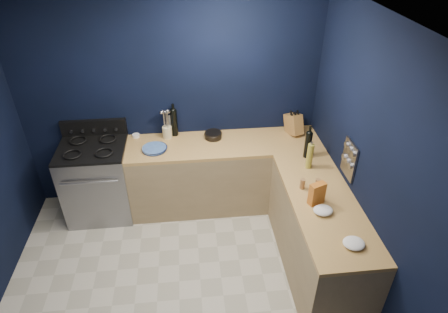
{
  "coord_description": "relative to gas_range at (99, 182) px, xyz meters",
  "views": [
    {
      "loc": [
        0.19,
        -2.38,
        3.27
      ],
      "look_at": [
        0.55,
        1.0,
        1.0
      ],
      "focal_mm": 30.6,
      "sensor_mm": 36.0,
      "label": 1
    }
  ],
  "objects": [
    {
      "name": "oven_door",
      "position": [
        0.0,
        -0.32,
        -0.01
      ],
      "size": [
        0.59,
        0.02,
        0.42
      ],
      "primitive_type": "cube",
      "color": "black",
      "rests_on": "gas_range"
    },
    {
      "name": "lemon_basket",
      "position": [
        1.41,
        0.15,
        0.48
      ],
      "size": [
        0.26,
        0.26,
        0.08
      ],
      "primitive_type": "cylinder",
      "rotation": [
        0.0,
        0.0,
        -0.38
      ],
      "color": "black",
      "rests_on": "top_back"
    },
    {
      "name": "knife_block",
      "position": [
        2.4,
        0.16,
        0.56
      ],
      "size": [
        0.22,
        0.31,
        0.3
      ],
      "primitive_type": "cube",
      "rotation": [
        -0.31,
        0.0,
        0.34
      ],
      "color": "olive",
      "rests_on": "top_back"
    },
    {
      "name": "top_back",
      "position": [
        1.53,
        0.02,
        0.42
      ],
      "size": [
        2.3,
        0.63,
        0.04
      ],
      "primitive_type": "cube",
      "color": "olive",
      "rests_on": "cab_back"
    },
    {
      "name": "towel_front",
      "position": [
        2.3,
        -1.29,
        0.47
      ],
      "size": [
        0.18,
        0.16,
        0.06
      ],
      "primitive_type": "ellipsoid",
      "rotation": [
        0.0,
        0.0,
        0.01
      ],
      "color": "white",
      "rests_on": "top_right"
    },
    {
      "name": "ramekin",
      "position": [
        0.48,
        0.27,
        0.46
      ],
      "size": [
        0.12,
        0.12,
        0.03
      ],
      "primitive_type": "cylinder",
      "rotation": [
        0.0,
        0.0,
        -0.42
      ],
      "color": "white",
      "rests_on": "top_back"
    },
    {
      "name": "oil_bottle",
      "position": [
        2.37,
        -0.57,
        0.58
      ],
      "size": [
        0.07,
        0.07,
        0.29
      ],
      "primitive_type": "cylinder",
      "rotation": [
        0.0,
        0.0,
        0.13
      ],
      "color": "olive",
      "rests_on": "top_right"
    },
    {
      "name": "plate_stack",
      "position": [
        0.71,
        -0.05,
        0.46
      ],
      "size": [
        0.31,
        0.31,
        0.03
      ],
      "primitive_type": "cylinder",
      "rotation": [
        0.0,
        0.0,
        -0.13
      ],
      "color": "#3C5295",
      "rests_on": "top_back"
    },
    {
      "name": "towel_end",
      "position": [
        2.42,
        -1.71,
        0.47
      ],
      "size": [
        0.23,
        0.21,
        0.06
      ],
      "primitive_type": "ellipsoid",
      "rotation": [
        0.0,
        0.0,
        0.32
      ],
      "color": "white",
      "rests_on": "top_right"
    },
    {
      "name": "floor",
      "position": [
        0.93,
        -1.42,
        -0.47
      ],
      "size": [
        3.5,
        3.5,
        0.02
      ],
      "primitive_type": "cube",
      "color": "#B8B3A1",
      "rests_on": "ground"
    },
    {
      "name": "spice_jar_far",
      "position": [
        2.37,
        -0.91,
        0.49
      ],
      "size": [
        0.05,
        0.05,
        0.09
      ],
      "primitive_type": "cylinder",
      "rotation": [
        0.0,
        0.0,
        -0.13
      ],
      "color": "olive",
      "rests_on": "top_right"
    },
    {
      "name": "crouton_bag",
      "position": [
        2.27,
        -1.15,
        0.55
      ],
      "size": [
        0.17,
        0.12,
        0.22
      ],
      "primitive_type": "cube",
      "rotation": [
        0.0,
        0.0,
        0.37
      ],
      "color": "#A6290D",
      "rests_on": "top_right"
    },
    {
      "name": "cab_back",
      "position": [
        1.53,
        0.02,
        -0.03
      ],
      "size": [
        2.3,
        0.63,
        0.86
      ],
      "primitive_type": "cube",
      "color": "#957E58",
      "rests_on": "floor"
    },
    {
      "name": "wall_outlet",
      "position": [
        0.93,
        0.32,
        0.62
      ],
      "size": [
        0.09,
        0.02,
        0.13
      ],
      "primitive_type": "cube",
      "color": "white",
      "rests_on": "wall_back"
    },
    {
      "name": "ceiling",
      "position": [
        0.93,
        -1.42,
        2.15
      ],
      "size": [
        3.5,
        3.5,
        0.02
      ],
      "primitive_type": "cube",
      "color": "silver",
      "rests_on": "ground"
    },
    {
      "name": "utensil_crock",
      "position": [
        0.86,
        0.22,
        0.51
      ],
      "size": [
        0.15,
        0.15,
        0.14
      ],
      "primitive_type": "cylinder",
      "rotation": [
        0.0,
        0.0,
        -0.33
      ],
      "color": "beige",
      "rests_on": "top_back"
    },
    {
      "name": "wall_back",
      "position": [
        0.93,
        0.34,
        0.84
      ],
      "size": [
        3.5,
        0.02,
        2.6
      ],
      "primitive_type": "cube",
      "color": "black",
      "rests_on": "ground"
    },
    {
      "name": "cooktop",
      "position": [
        0.0,
        0.0,
        0.48
      ],
      "size": [
        0.76,
        0.66,
        0.03
      ],
      "primitive_type": "cube",
      "color": "black",
      "rests_on": "gas_range"
    },
    {
      "name": "top_right",
      "position": [
        2.37,
        -1.13,
        0.42
      ],
      "size": [
        0.63,
        1.67,
        0.04
      ],
      "primitive_type": "cube",
      "color": "olive",
      "rests_on": "cab_right"
    },
    {
      "name": "wine_bottle_back",
      "position": [
        0.95,
        0.27,
        0.61
      ],
      "size": [
        0.09,
        0.09,
        0.33
      ],
      "primitive_type": "cylinder",
      "rotation": [
        0.0,
        0.0,
        -0.15
      ],
      "color": "black",
      "rests_on": "top_back"
    },
    {
      "name": "gas_range",
      "position": [
        0.0,
        0.0,
        0.0
      ],
      "size": [
        0.76,
        0.66,
        0.92
      ],
      "primitive_type": "cube",
      "color": "gray",
      "rests_on": "floor"
    },
    {
      "name": "wall_right",
      "position": [
        2.69,
        -1.42,
        0.84
      ],
      "size": [
        0.02,
        3.5,
        2.6
      ],
      "primitive_type": "cube",
      "color": "black",
      "rests_on": "ground"
    },
    {
      "name": "backguard",
      "position": [
        0.0,
        0.3,
        0.58
      ],
      "size": [
        0.76,
        0.06,
        0.2
      ],
      "primitive_type": "cube",
      "color": "black",
      "rests_on": "gas_range"
    },
    {
      "name": "cab_right",
      "position": [
        2.37,
        -1.13,
        -0.03
      ],
      "size": [
        0.63,
        1.67,
        0.86
      ],
      "primitive_type": "cube",
      "color": "#957E58",
      "rests_on": "floor"
    },
    {
      "name": "spice_panel",
      "position": [
        2.67,
        -0.87,
        0.72
      ],
      "size": [
        0.02,
        0.28,
        0.38
      ],
      "primitive_type": "cube",
      "color": "gray",
      "rests_on": "wall_right"
    },
    {
      "name": "wine_bottle_right",
      "position": [
        2.41,
        -0.37,
        0.59
      ],
      "size": [
        0.08,
        0.08,
        0.3
      ],
      "primitive_type": "cylinder",
      "rotation": [
        0.0,
        0.0,
        -0.06
      ],
      "color": "black",
      "rests_on": "top_right"
    },
    {
      "name": "spice_jar_near",
      "position": [
        2.21,
        -0.92,
        0.49
      ],
      "size": [
        0.06,
        0.06,
        0.11
      ],
      "primitive_type": "cylinder",
      "rotation": [
        0.0,
        0.0,
        -0.28
      ],
      "color": "olive",
      "rests_on": "top_right"
    }
  ]
}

